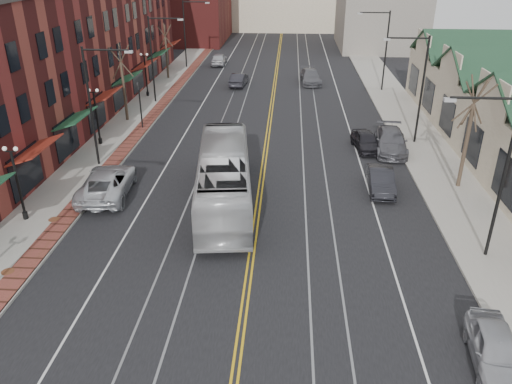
# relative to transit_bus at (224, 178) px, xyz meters

# --- Properties ---
(ground) EXTENTS (160.00, 160.00, 0.00)m
(ground) POSITION_rel_transit_bus_xyz_m (2.00, -10.81, -1.70)
(ground) COLOR black
(ground) RESTS_ON ground
(sidewalk_left) EXTENTS (4.00, 120.00, 0.15)m
(sidewalk_left) POSITION_rel_transit_bus_xyz_m (-10.00, 9.19, -1.63)
(sidewalk_left) COLOR gray
(sidewalk_left) RESTS_ON ground
(sidewalk_right) EXTENTS (4.00, 120.00, 0.15)m
(sidewalk_right) POSITION_rel_transit_bus_xyz_m (14.00, 9.19, -1.63)
(sidewalk_right) COLOR gray
(sidewalk_right) RESTS_ON ground
(building_left) EXTENTS (10.00, 50.00, 11.00)m
(building_left) POSITION_rel_transit_bus_xyz_m (-17.00, 16.19, 3.80)
(building_left) COLOR maroon
(building_left) RESTS_ON ground
(backdrop_mid) EXTENTS (22.00, 14.00, 9.00)m
(backdrop_mid) POSITION_rel_transit_bus_xyz_m (2.00, 74.19, 2.80)
(backdrop_mid) COLOR #B6A98C
(backdrop_mid) RESTS_ON ground
(backdrop_right) EXTENTS (12.00, 16.00, 11.00)m
(backdrop_right) POSITION_rel_transit_bus_xyz_m (17.00, 54.19, 3.80)
(backdrop_right) COLOR slate
(backdrop_right) RESTS_ON ground
(streetlight_l_1) EXTENTS (3.33, 0.25, 8.00)m
(streetlight_l_1) POSITION_rel_transit_bus_xyz_m (-9.05, 5.19, 3.32)
(streetlight_l_1) COLOR black
(streetlight_l_1) RESTS_ON sidewalk_left
(streetlight_l_2) EXTENTS (3.33, 0.25, 8.00)m
(streetlight_l_2) POSITION_rel_transit_bus_xyz_m (-9.05, 21.19, 3.32)
(streetlight_l_2) COLOR black
(streetlight_l_2) RESTS_ON sidewalk_left
(streetlight_l_3) EXTENTS (3.33, 0.25, 8.00)m
(streetlight_l_3) POSITION_rel_transit_bus_xyz_m (-9.05, 37.19, 3.32)
(streetlight_l_3) COLOR black
(streetlight_l_3) RESTS_ON sidewalk_left
(streetlight_r_0) EXTENTS (3.33, 0.25, 8.00)m
(streetlight_r_0) POSITION_rel_transit_bus_xyz_m (13.05, -4.81, 3.32)
(streetlight_r_0) COLOR black
(streetlight_r_0) RESTS_ON sidewalk_right
(streetlight_r_1) EXTENTS (3.33, 0.25, 8.00)m
(streetlight_r_1) POSITION_rel_transit_bus_xyz_m (13.05, 11.19, 3.32)
(streetlight_r_1) COLOR black
(streetlight_r_1) RESTS_ON sidewalk_right
(streetlight_r_2) EXTENTS (3.33, 0.25, 8.00)m
(streetlight_r_2) POSITION_rel_transit_bus_xyz_m (13.05, 27.19, 3.32)
(streetlight_r_2) COLOR black
(streetlight_r_2) RESTS_ON sidewalk_right
(lamppost_l_1) EXTENTS (0.84, 0.28, 4.27)m
(lamppost_l_1) POSITION_rel_transit_bus_xyz_m (-10.80, -2.81, 0.50)
(lamppost_l_1) COLOR black
(lamppost_l_1) RESTS_ON sidewalk_left
(lamppost_l_2) EXTENTS (0.84, 0.28, 4.27)m
(lamppost_l_2) POSITION_rel_transit_bus_xyz_m (-10.80, 9.19, 0.50)
(lamppost_l_2) COLOR black
(lamppost_l_2) RESTS_ON sidewalk_left
(lamppost_l_3) EXTENTS (0.84, 0.28, 4.27)m
(lamppost_l_3) POSITION_rel_transit_bus_xyz_m (-10.80, 23.19, 0.50)
(lamppost_l_3) COLOR black
(lamppost_l_3) RESTS_ON sidewalk_left
(tree_left_near) EXTENTS (1.78, 1.37, 6.48)m
(tree_left_near) POSITION_rel_transit_bus_xyz_m (-10.50, 15.19, 1.81)
(tree_left_near) COLOR #382B21
(tree_left_near) RESTS_ON sidewalk_left
(tree_left_far) EXTENTS (1.66, 1.28, 6.02)m
(tree_left_far) POSITION_rel_transit_bus_xyz_m (-10.50, 31.19, 1.57)
(tree_left_far) COLOR #382B21
(tree_left_far) RESTS_ON sidewalk_left
(tree_right_mid) EXTENTS (1.90, 1.46, 6.93)m
(tree_right_mid) POSITION_rel_transit_bus_xyz_m (14.50, 3.19, 2.05)
(tree_right_mid) COLOR #382B21
(tree_right_mid) RESTS_ON sidewalk_right
(manhole_mid) EXTENTS (0.60, 0.60, 0.02)m
(manhole_mid) POSITION_rel_transit_bus_xyz_m (-9.20, -7.81, -1.54)
(manhole_mid) COLOR #592D19
(manhole_mid) RESTS_ON sidewalk_left
(manhole_far) EXTENTS (0.60, 0.60, 0.02)m
(manhole_far) POSITION_rel_transit_bus_xyz_m (-9.20, -2.81, -1.54)
(manhole_far) COLOR #592D19
(manhole_far) RESTS_ON sidewalk_left
(traffic_signal) EXTENTS (0.18, 0.15, 3.80)m
(traffic_signal) POSITION_rel_transit_bus_xyz_m (-8.60, 13.19, 0.65)
(traffic_signal) COLOR black
(traffic_signal) RESTS_ON sidewalk_left
(transit_bus) EXTENTS (4.23, 12.46, 3.40)m
(transit_bus) POSITION_rel_transit_bus_xyz_m (0.00, 0.00, 0.00)
(transit_bus) COLOR silver
(transit_bus) RESTS_ON ground
(parked_suv) EXTENTS (3.31, 6.22, 1.67)m
(parked_suv) POSITION_rel_transit_bus_xyz_m (-7.30, 0.72, -0.87)
(parked_suv) COLOR silver
(parked_suv) RESTS_ON ground
(parked_car_a) EXTENTS (2.13, 4.29, 1.40)m
(parked_car_a) POSITION_rel_transit_bus_xyz_m (11.30, -12.09, -1.00)
(parked_car_a) COLOR #AAABB1
(parked_car_a) RESTS_ON ground
(parked_car_b) EXTENTS (1.65, 4.26, 1.38)m
(parked_car_b) POSITION_rel_transit_bus_xyz_m (9.50, 2.47, -1.01)
(parked_car_b) COLOR black
(parked_car_b) RESTS_ON ground
(parked_car_c) EXTENTS (2.69, 5.62, 1.58)m
(parked_car_c) POSITION_rel_transit_bus_xyz_m (11.30, 9.38, -0.91)
(parked_car_c) COLOR #56565D
(parked_car_c) RESTS_ON ground
(parked_car_d) EXTENTS (2.15, 4.26, 1.39)m
(parked_car_d) POSITION_rel_transit_bus_xyz_m (9.50, 9.60, -1.01)
(parked_car_d) COLOR black
(parked_car_d) RESTS_ON ground
(distant_car_left) EXTENTS (1.85, 4.38, 1.41)m
(distant_car_left) POSITION_rel_transit_bus_xyz_m (-1.94, 28.49, -1.00)
(distant_car_left) COLOR #232228
(distant_car_left) RESTS_ON ground
(distant_car_right) EXTENTS (2.55, 5.39, 1.52)m
(distant_car_right) POSITION_rel_transit_bus_xyz_m (6.00, 30.19, -0.94)
(distant_car_right) COLOR #5A5A61
(distant_car_right) RESTS_ON ground
(distant_car_far) EXTENTS (1.91, 4.53, 1.53)m
(distant_car_far) POSITION_rel_transit_bus_xyz_m (-5.61, 39.41, -0.94)
(distant_car_far) COLOR #B0B2B8
(distant_car_far) RESTS_ON ground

